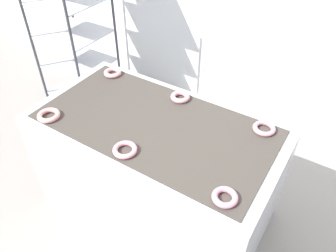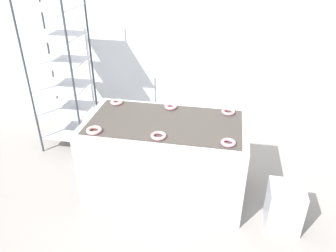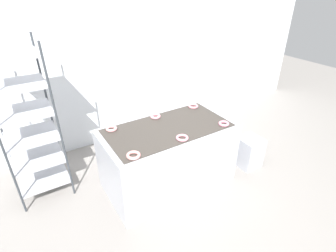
{
  "view_description": "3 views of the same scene",
  "coord_description": "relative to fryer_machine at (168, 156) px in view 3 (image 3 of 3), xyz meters",
  "views": [
    {
      "loc": [
        0.91,
        -0.6,
        2.13
      ],
      "look_at": [
        0.0,
        0.83,
        0.7
      ],
      "focal_mm": 35.0,
      "sensor_mm": 36.0,
      "label": 1
    },
    {
      "loc": [
        0.55,
        -2.05,
        2.34
      ],
      "look_at": [
        0.0,
        0.83,
        0.7
      ],
      "focal_mm": 35.0,
      "sensor_mm": 36.0,
      "label": 2
    },
    {
      "loc": [
        -1.42,
        -1.62,
        2.39
      ],
      "look_at": [
        0.0,
        0.68,
        0.85
      ],
      "focal_mm": 28.0,
      "sensor_mm": 36.0,
      "label": 3
    }
  ],
  "objects": [
    {
      "name": "fryer_machine",
      "position": [
        0.0,
        0.0,
        0.0
      ],
      "size": [
        1.58,
        0.85,
        0.83
      ],
      "color": "#A8AAB2",
      "rests_on": "ground_plane"
    },
    {
      "name": "donut_far_center",
      "position": [
        -0.0,
        0.3,
        0.43
      ],
      "size": [
        0.13,
        0.13,
        0.03
      ],
      "primitive_type": "torus",
      "color": "pink",
      "rests_on": "fryer_machine"
    },
    {
      "name": "donut_near_left",
      "position": [
        -0.6,
        -0.31,
        0.43
      ],
      "size": [
        0.14,
        0.14,
        0.03
      ],
      "primitive_type": "torus",
      "color": "#DB8C88",
      "rests_on": "fryer_machine"
    },
    {
      "name": "baking_rack_cart",
      "position": [
        -1.41,
        0.71,
        0.54
      ],
      "size": [
        0.58,
        0.57,
        1.88
      ],
      "color": "#33383D",
      "rests_on": "ground_plane"
    },
    {
      "name": "donut_far_left",
      "position": [
        -0.59,
        0.3,
        0.43
      ],
      "size": [
        0.13,
        0.13,
        0.03
      ],
      "primitive_type": "torus",
      "color": "pink",
      "rests_on": "fryer_machine"
    },
    {
      "name": "donut_far_right",
      "position": [
        0.59,
        0.3,
        0.43
      ],
      "size": [
        0.14,
        0.14,
        0.03
      ],
      "primitive_type": "torus",
      "color": "#D48492",
      "rests_on": "fryer_machine"
    },
    {
      "name": "donut_near_center",
      "position": [
        0.0,
        -0.3,
        0.43
      ],
      "size": [
        0.14,
        0.14,
        0.03
      ],
      "primitive_type": "torus",
      "color": "pink",
      "rests_on": "fryer_machine"
    },
    {
      "name": "glaze_bin",
      "position": [
        1.17,
        -0.3,
        -0.2
      ],
      "size": [
        0.31,
        0.31,
        0.44
      ],
      "color": "#A8AAB2",
      "rests_on": "ground_plane"
    },
    {
      "name": "ground_plane",
      "position": [
        -0.0,
        -0.68,
        -0.42
      ],
      "size": [
        14.0,
        14.0,
        0.0
      ],
      "primitive_type": "plane",
      "color": "gray"
    },
    {
      "name": "wall_back",
      "position": [
        -0.0,
        1.45,
        0.98
      ],
      "size": [
        8.0,
        0.05,
        2.8
      ],
      "color": "silver",
      "rests_on": "ground_plane"
    },
    {
      "name": "donut_near_right",
      "position": [
        0.61,
        -0.3,
        0.43
      ],
      "size": [
        0.13,
        0.13,
        0.03
      ],
      "primitive_type": "torus",
      "color": "pink",
      "rests_on": "fryer_machine"
    }
  ]
}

